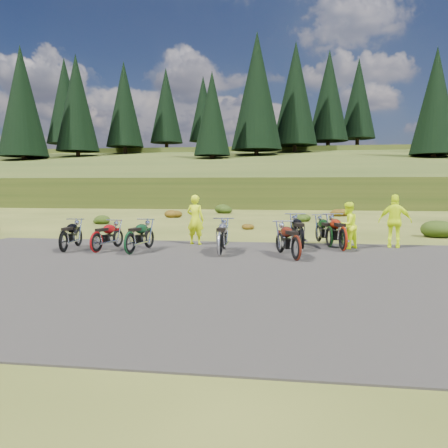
# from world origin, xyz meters

# --- Properties ---
(ground) EXTENTS (300.00, 300.00, 0.00)m
(ground) POSITION_xyz_m (0.00, 0.00, 0.00)
(ground) COLOR #3F4818
(ground) RESTS_ON ground
(gravel_pad) EXTENTS (20.00, 12.00, 0.04)m
(gravel_pad) POSITION_xyz_m (0.00, -2.00, 0.00)
(gravel_pad) COLOR black
(gravel_pad) RESTS_ON ground
(hill_slope) EXTENTS (300.00, 45.97, 9.37)m
(hill_slope) POSITION_xyz_m (0.00, 50.00, 0.00)
(hill_slope) COLOR #2E3E14
(hill_slope) RESTS_ON ground
(hill_plateau) EXTENTS (300.00, 90.00, 9.17)m
(hill_plateau) POSITION_xyz_m (0.00, 110.00, 0.00)
(hill_plateau) COLOR #2E3E14
(hill_plateau) RESTS_ON ground
(conifer_14) EXTENTS (5.28, 5.28, 14.00)m
(conifer_14) POSITION_xyz_m (-51.00, 70.00, 16.55)
(conifer_14) COLOR black
(conifer_14) RESTS_ON ground
(conifer_15) EXTENTS (7.92, 7.92, 20.00)m
(conifer_15) POSITION_xyz_m (-45.00, 76.00, 20.16)
(conifer_15) COLOR black
(conifer_15) RESTS_ON ground
(conifer_16) EXTENTS (7.48, 7.48, 19.00)m
(conifer_16) POSITION_xyz_m (-39.00, 51.00, 15.28)
(conifer_16) COLOR black
(conifer_16) RESTS_ON ground
(conifer_17) EXTENTS (7.04, 7.04, 18.00)m
(conifer_17) POSITION_xyz_m (-33.00, 57.00, 15.97)
(conifer_17) COLOR black
(conifer_17) RESTS_ON ground
(conifer_18) EXTENTS (6.60, 6.60, 17.00)m
(conifer_18) POSITION_xyz_m (-27.00, 63.00, 16.66)
(conifer_18) COLOR black
(conifer_18) RESTS_ON ground
(conifer_19) EXTENTS (6.16, 6.16, 16.00)m
(conifer_19) POSITION_xyz_m (-21.00, 69.00, 17.36)
(conifer_19) COLOR black
(conifer_19) RESTS_ON ground
(conifer_20) EXTENTS (5.72, 5.72, 15.00)m
(conifer_20) POSITION_xyz_m (-15.00, 75.00, 17.65)
(conifer_20) COLOR black
(conifer_20) RESTS_ON ground
(conifer_21) EXTENTS (5.28, 5.28, 14.00)m
(conifer_21) POSITION_xyz_m (-9.00, 50.00, 12.56)
(conifer_21) COLOR black
(conifer_21) RESTS_ON ground
(conifer_22) EXTENTS (7.92, 7.92, 20.00)m
(conifer_22) POSITION_xyz_m (-3.00, 56.00, 16.77)
(conifer_22) COLOR black
(conifer_22) RESTS_ON ground
(conifer_23) EXTENTS (7.48, 7.48, 19.00)m
(conifer_23) POSITION_xyz_m (3.00, 62.00, 17.47)
(conifer_23) COLOR black
(conifer_23) RESTS_ON ground
(conifer_24) EXTENTS (7.04, 7.04, 18.00)m
(conifer_24) POSITION_xyz_m (9.00, 68.00, 18.16)
(conifer_24) COLOR black
(conifer_24) RESTS_ON ground
(conifer_25) EXTENTS (6.60, 6.60, 17.00)m
(conifer_25) POSITION_xyz_m (15.00, 74.00, 18.66)
(conifer_25) COLOR black
(conifer_25) RESTS_ON ground
(conifer_26) EXTENTS (6.16, 6.16, 16.00)m
(conifer_26) POSITION_xyz_m (21.00, 49.00, 13.37)
(conifer_26) COLOR black
(conifer_26) RESTS_ON ground
(shrub_1) EXTENTS (1.03, 1.03, 0.61)m
(shrub_1) POSITION_xyz_m (-9.10, 11.30, 0.31)
(shrub_1) COLOR #1D360D
(shrub_1) RESTS_ON ground
(shrub_2) EXTENTS (1.30, 1.30, 0.77)m
(shrub_2) POSITION_xyz_m (-6.20, 16.60, 0.38)
(shrub_2) COLOR brown
(shrub_2) RESTS_ON ground
(shrub_3) EXTENTS (1.56, 1.56, 0.92)m
(shrub_3) POSITION_xyz_m (-3.30, 21.90, 0.46)
(shrub_3) COLOR #1D360D
(shrub_3) RESTS_ON ground
(shrub_4) EXTENTS (0.77, 0.77, 0.45)m
(shrub_4) POSITION_xyz_m (-0.40, 9.20, 0.23)
(shrub_4) COLOR brown
(shrub_4) RESTS_ON ground
(shrub_5) EXTENTS (1.03, 1.03, 0.61)m
(shrub_5) POSITION_xyz_m (2.50, 14.50, 0.31)
(shrub_5) COLOR #1D360D
(shrub_5) RESTS_ON ground
(shrub_6) EXTENTS (1.30, 1.30, 0.77)m
(shrub_6) POSITION_xyz_m (5.40, 19.80, 0.38)
(shrub_6) COLOR brown
(shrub_6) RESTS_ON ground
(shrub_7) EXTENTS (1.56, 1.56, 0.92)m
(shrub_7) POSITION_xyz_m (8.30, 7.10, 0.46)
(shrub_7) COLOR #1D360D
(shrub_7) RESTS_ON ground
(motorcycle_0) EXTENTS (0.89, 2.07, 1.05)m
(motorcycle_0) POSITION_xyz_m (-5.64, 0.51, 0.00)
(motorcycle_0) COLOR black
(motorcycle_0) RESTS_ON ground
(motorcycle_1) EXTENTS (0.98, 2.04, 1.03)m
(motorcycle_1) POSITION_xyz_m (-4.54, 0.58, 0.00)
(motorcycle_1) COLOR maroon
(motorcycle_1) RESTS_ON ground
(motorcycle_2) EXTENTS (0.98, 2.14, 1.08)m
(motorcycle_2) POSITION_xyz_m (-3.33, 0.40, 0.00)
(motorcycle_2) COLOR #0E3419
(motorcycle_2) RESTS_ON ground
(motorcycle_3) EXTENTS (0.81, 2.19, 1.13)m
(motorcycle_3) POSITION_xyz_m (-0.44, 0.42, 0.00)
(motorcycle_3) COLOR silver
(motorcycle_3) RESTS_ON ground
(motorcycle_4) EXTENTS (1.38, 2.23, 1.11)m
(motorcycle_4) POSITION_xyz_m (1.88, -0.06, 0.00)
(motorcycle_4) COLOR #50180D
(motorcycle_4) RESTS_ON ground
(motorcycle_5) EXTENTS (1.09, 2.41, 1.22)m
(motorcycle_5) POSITION_xyz_m (2.09, 1.83, 0.00)
(motorcycle_5) COLOR black
(motorcycle_5) RESTS_ON ground
(motorcycle_6) EXTENTS (1.16, 2.41, 1.21)m
(motorcycle_6) POSITION_xyz_m (3.47, 2.05, 0.00)
(motorcycle_6) COLOR maroon
(motorcycle_6) RESTS_ON ground
(motorcycle_7) EXTENTS (1.10, 2.24, 1.12)m
(motorcycle_7) POSITION_xyz_m (3.11, 2.90, 0.00)
(motorcycle_7) COLOR black
(motorcycle_7) RESTS_ON ground
(person_middle) EXTENTS (0.76, 0.59, 1.85)m
(person_middle) POSITION_xyz_m (-1.76, 3.06, 0.92)
(person_middle) COLOR #CCE80C
(person_middle) RESTS_ON ground
(person_right_a) EXTENTS (0.99, 0.99, 1.62)m
(person_right_a) POSITION_xyz_m (3.70, 2.67, 0.81)
(person_right_a) COLOR #CCE80C
(person_right_a) RESTS_ON ground
(person_right_b) EXTENTS (1.18, 0.70, 1.88)m
(person_right_b) POSITION_xyz_m (5.38, 3.15, 0.94)
(person_right_b) COLOR #CCE80C
(person_right_b) RESTS_ON ground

